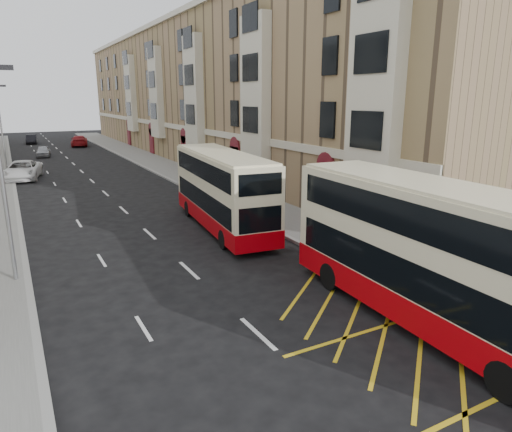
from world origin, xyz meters
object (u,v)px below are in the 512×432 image
white_van (22,170)px  car_silver (43,151)px  double_decker_rear (222,191)px  car_red (79,141)px  street_lamp_near (1,165)px  pedestrian_far (423,250)px  street_lamp_far (1,124)px  car_dark (31,139)px  double_decker_front (432,256)px

white_van → car_silver: white_van is taller
double_decker_rear → car_red: 50.09m
street_lamp_near → pedestrian_far: bearing=-25.7°
street_lamp_far → double_decker_rear: street_lamp_far is taller
street_lamp_far → white_van: bearing=-75.0°
car_silver → car_dark: bearing=98.7°
car_dark → street_lamp_near: bearing=-88.3°
double_decker_front → car_silver: double_decker_front is taller
pedestrian_far → double_decker_front: bearing=61.0°
car_silver → car_dark: size_ratio=0.90×
street_lamp_near → car_dark: bearing=86.6°
street_lamp_near → double_decker_rear: 10.95m
pedestrian_far → white_van: (-13.36, 32.69, -0.27)m
street_lamp_far → car_red: 25.36m
double_decker_front → car_silver: bearing=100.9°
street_lamp_far → car_silver: (4.00, 12.20, -3.99)m
pedestrian_far → car_red: bearing=-68.5°
pedestrian_far → white_van: 35.32m
double_decker_front → pedestrian_far: (3.16, 3.06, -1.23)m
car_silver → car_red: (5.66, 10.93, 0.14)m
street_lamp_near → white_van: street_lamp_near is taller
pedestrian_far → car_dark: size_ratio=0.44×
double_decker_front → white_van: 37.21m
double_decker_rear → car_silver: size_ratio=2.81×
car_dark → white_van: bearing=-89.0°
street_lamp_near → double_decker_rear: size_ratio=0.75×
street_lamp_far → car_dark: street_lamp_far is taller
pedestrian_far → white_van: pedestrian_far is taller
car_dark → double_decker_front: bearing=-78.7°
white_van → street_lamp_far: bearing=116.1°
double_decker_rear → pedestrian_far: bearing=-60.9°
double_decker_front → white_van: bearing=108.8°
double_decker_rear → white_van: double_decker_rear is taller
car_silver → street_lamp_far: bearing=-100.5°
pedestrian_far → car_red: size_ratio=0.34×
street_lamp_far → car_red: bearing=67.3°
white_van → car_silver: size_ratio=1.53×
double_decker_front → pedestrian_far: size_ratio=6.18×
car_red → car_dark: bearing=-42.6°
double_decker_front → white_van: size_ratio=1.97×
street_lamp_near → car_red: (9.66, 53.13, -3.84)m
street_lamp_far → double_decker_rear: bearing=-69.2°
street_lamp_near → car_silver: bearing=84.6°
car_red → white_van: bearing=81.9°
street_lamp_far → pedestrian_far: street_lamp_far is taller
car_dark → car_red: 9.70m
street_lamp_near → car_silver: street_lamp_near is taller
car_red → car_silver: bearing=71.7°
pedestrian_far → white_van: size_ratio=0.32×
street_lamp_near → white_van: size_ratio=1.37×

